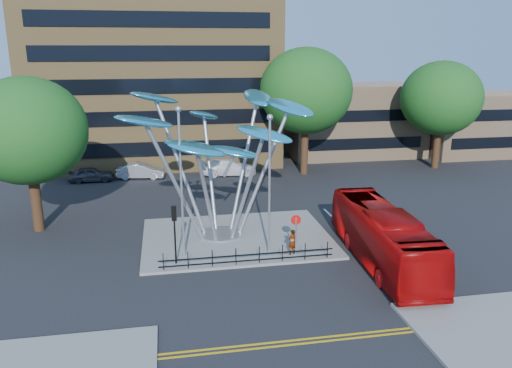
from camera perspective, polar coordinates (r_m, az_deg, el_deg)
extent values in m
plane|color=black|center=(27.38, 1.75, -10.68)|extent=(120.00, 120.00, 0.00)
cube|color=slate|center=(32.60, -2.20, -6.14)|extent=(12.00, 9.00, 0.15)
cube|color=gold|center=(22.29, 5.14, -17.29)|extent=(40.00, 0.12, 0.01)
cube|color=gold|center=(22.05, 5.36, -17.70)|extent=(40.00, 0.12, 0.01)
cube|color=olive|center=(56.13, -11.74, 18.09)|extent=(25.00, 15.00, 30.00)
cube|color=tan|center=(58.62, 11.04, 7.20)|extent=(15.00, 8.00, 8.00)
cube|color=tan|center=(63.43, 23.63, 6.35)|extent=(12.00, 8.00, 7.00)
cylinder|color=black|center=(48.78, 5.57, 4.45)|extent=(0.70, 0.70, 5.72)
ellipsoid|color=#144614|center=(48.07, 5.73, 10.55)|extent=(8.80, 8.80, 8.10)
cylinder|color=black|center=(36.43, -23.89, -1.27)|extent=(0.70, 0.70, 4.84)
ellipsoid|color=#144614|center=(35.53, -24.66, 5.55)|extent=(7.60, 7.60, 6.99)
cylinder|color=black|center=(54.34, 19.95, 4.37)|extent=(0.70, 0.70, 5.06)
ellipsoid|color=#144614|center=(53.73, 20.40, 9.18)|extent=(8.00, 8.00, 7.36)
cylinder|color=#9EA0A5|center=(32.90, -4.06, -5.71)|extent=(2.80, 2.80, 0.12)
cylinder|color=#9EA0A5|center=(31.05, -6.27, 0.40)|extent=(0.24, 0.24, 7.80)
ellipsoid|color=#32AEDA|center=(29.25, -12.65, 7.00)|extent=(3.92, 2.95, 1.39)
cylinder|color=#9EA0A5|center=(30.92, -4.70, -0.98)|extent=(0.24, 0.24, 6.40)
ellipsoid|color=#32AEDA|center=(27.93, -6.83, 3.96)|extent=(3.47, 1.78, 1.31)
cylinder|color=#9EA0A5|center=(31.13, -2.92, -0.25)|extent=(0.24, 0.24, 7.00)
ellipsoid|color=#32AEDA|center=(29.11, 0.94, 5.73)|extent=(3.81, 3.11, 1.36)
cylinder|color=#9EA0A5|center=(31.82, -2.05, 1.22)|extent=(0.24, 0.24, 8.20)
ellipsoid|color=#32AEDA|center=(32.13, 3.85, 8.77)|extent=(3.52, 4.06, 1.44)
cylinder|color=#9EA0A5|center=(32.59, -2.98, 1.91)|extent=(0.24, 0.24, 8.60)
ellipsoid|color=#32AEDA|center=(34.18, 0.18, 9.87)|extent=(2.21, 3.79, 1.39)
cylinder|color=#9EA0A5|center=(32.72, -4.73, 0.85)|extent=(0.24, 0.24, 7.40)
ellipsoid|color=#32AEDA|center=(34.53, -5.97, 7.84)|extent=(3.02, 3.71, 1.34)
cylinder|color=#9EA0A5|center=(31.91, -6.07, 1.74)|extent=(0.24, 0.24, 8.80)
ellipsoid|color=#32AEDA|center=(32.49, -11.49, 9.64)|extent=(3.88, 3.60, 1.42)
ellipsoid|color=#32AEDA|center=(31.33, -7.59, 4.43)|extent=(3.40, 1.96, 1.13)
ellipsoid|color=#32AEDA|center=(31.06, -2.52, 3.70)|extent=(3.39, 2.16, 1.11)
cylinder|color=#9EA0A5|center=(28.58, -8.52, -0.27)|extent=(0.14, 0.14, 8.50)
sphere|color=#9EA0A5|center=(27.74, -8.88, 8.46)|extent=(0.36, 0.36, 0.36)
cylinder|color=#9EA0A5|center=(28.74, 1.54, -0.53)|extent=(0.14, 0.14, 8.00)
sphere|color=#9EA0A5|center=(27.90, 1.60, 7.64)|extent=(0.36, 0.36, 0.36)
cylinder|color=black|center=(28.46, -9.24, -6.00)|extent=(0.10, 0.10, 3.20)
cube|color=black|center=(27.98, -9.37, -3.33)|extent=(0.28, 0.18, 0.85)
sphere|color=#FF0C0C|center=(27.89, -9.39, -2.78)|extent=(0.18, 0.18, 0.18)
cylinder|color=#9EA0A5|center=(29.52, 4.57, -5.97)|extent=(0.08, 0.08, 2.30)
cylinder|color=red|center=(29.20, 4.59, -4.13)|extent=(0.60, 0.04, 0.60)
cube|color=white|center=(29.22, 4.58, -4.11)|extent=(0.42, 0.03, 0.10)
cylinder|color=black|center=(28.14, -10.55, -8.74)|extent=(0.05, 0.05, 1.00)
cylinder|color=black|center=(28.15, -7.78, -8.60)|extent=(0.05, 0.05, 1.00)
cylinder|color=black|center=(28.22, -5.03, -8.45)|extent=(0.05, 0.05, 1.00)
cylinder|color=black|center=(28.36, -2.30, -8.28)|extent=(0.05, 0.05, 1.00)
cylinder|color=black|center=(28.56, 0.39, -8.09)|extent=(0.05, 0.05, 1.00)
cylinder|color=black|center=(28.82, 3.04, -7.89)|extent=(0.05, 0.05, 1.00)
cylinder|color=black|center=(29.15, 5.63, -7.67)|extent=(0.05, 0.05, 1.00)
cylinder|color=black|center=(29.52, 8.16, -7.45)|extent=(0.05, 0.05, 1.00)
cube|color=black|center=(28.43, -0.95, -8.09)|extent=(10.00, 0.06, 0.06)
cube|color=black|center=(28.58, -0.95, -8.74)|extent=(10.00, 0.06, 0.06)
imported|color=#A40707|center=(29.50, 14.25, -5.81)|extent=(3.28, 11.62, 3.20)
imported|color=gray|center=(29.69, 4.15, -6.62)|extent=(0.66, 0.55, 1.55)
imported|color=#3B3D42|center=(48.53, -18.34, 1.06)|extent=(4.07, 1.70, 1.38)
imported|color=#B5B9BE|center=(48.44, -13.02, 1.47)|extent=(4.61, 2.17, 1.46)
imported|color=white|center=(48.54, -3.15, 1.93)|extent=(5.38, 2.35, 1.54)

